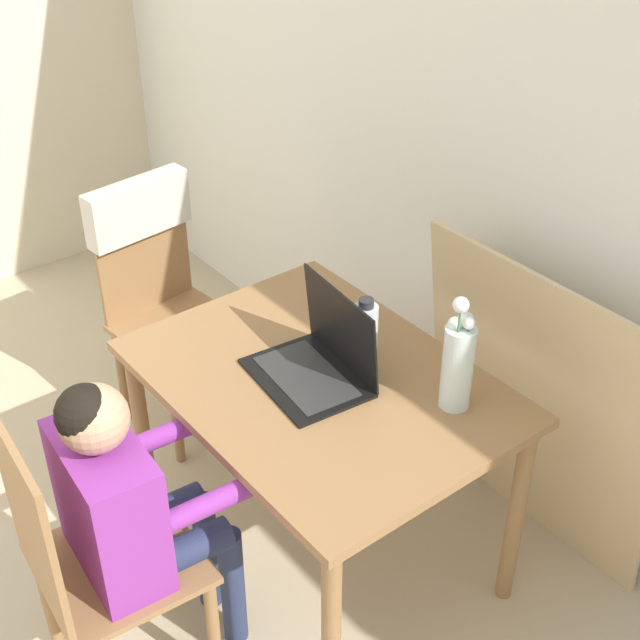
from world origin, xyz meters
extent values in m
cube|color=silver|center=(0.00, 2.23, 1.25)|extent=(6.40, 0.05, 2.50)
cube|color=olive|center=(0.10, 1.50, 0.69)|extent=(1.07, 0.78, 0.03)
cylinder|color=olive|center=(-0.38, 1.16, 0.34)|extent=(0.05, 0.05, 0.68)
cylinder|color=olive|center=(0.59, 1.16, 0.34)|extent=(0.05, 0.05, 0.68)
cylinder|color=olive|center=(-0.38, 1.84, 0.34)|extent=(0.05, 0.05, 0.68)
cylinder|color=olive|center=(0.59, 1.84, 0.34)|extent=(0.05, 0.05, 0.68)
cube|color=olive|center=(0.10, 0.84, 0.41)|extent=(0.43, 0.43, 0.02)
cube|color=olive|center=(0.09, 0.65, 0.67)|extent=(0.38, 0.05, 0.50)
cylinder|color=olive|center=(0.29, 0.99, 0.20)|extent=(0.04, 0.04, 0.40)
cylinder|color=olive|center=(-0.05, 1.02, 0.20)|extent=(0.04, 0.04, 0.40)
cylinder|color=olive|center=(-0.08, 0.68, 0.20)|extent=(0.04, 0.04, 0.40)
cube|color=olive|center=(-0.74, 1.52, 0.41)|extent=(0.44, 0.44, 0.02)
cube|color=olive|center=(-0.93, 1.50, 0.67)|extent=(0.06, 0.38, 0.50)
cylinder|color=olive|center=(-0.55, 1.37, 0.20)|extent=(0.04, 0.04, 0.40)
cylinder|color=olive|center=(-0.59, 1.71, 0.20)|extent=(0.04, 0.04, 0.40)
cylinder|color=olive|center=(-0.89, 1.33, 0.20)|extent=(0.04, 0.04, 0.40)
cylinder|color=olive|center=(-0.93, 1.67, 0.20)|extent=(0.04, 0.04, 0.40)
cube|color=beige|center=(-0.93, 1.50, 0.83)|extent=(0.12, 0.40, 0.20)
cube|color=purple|center=(0.10, 0.84, 0.62)|extent=(0.36, 0.21, 0.40)
sphere|color=tan|center=(0.10, 0.84, 0.90)|extent=(0.17, 0.17, 0.17)
sphere|color=black|center=(0.10, 0.82, 0.93)|extent=(0.14, 0.14, 0.14)
cylinder|color=navy|center=(0.19, 0.97, 0.44)|extent=(0.11, 0.29, 0.09)
cylinder|color=navy|center=(0.04, 0.98, 0.44)|extent=(0.11, 0.29, 0.09)
cylinder|color=navy|center=(0.20, 1.11, 0.21)|extent=(0.08, 0.08, 0.42)
cylinder|color=navy|center=(0.05, 1.12, 0.21)|extent=(0.08, 0.08, 0.42)
cylinder|color=purple|center=(0.27, 1.03, 0.64)|extent=(0.07, 0.24, 0.06)
cylinder|color=purple|center=(-0.03, 1.06, 0.64)|extent=(0.07, 0.24, 0.06)
cube|color=black|center=(0.08, 1.47, 0.71)|extent=(0.37, 0.29, 0.01)
cube|color=#2D2D2D|center=(0.08, 1.47, 0.72)|extent=(0.32, 0.21, 0.00)
cube|color=black|center=(0.10, 1.58, 0.84)|extent=(0.35, 0.07, 0.25)
cube|color=#19284C|center=(0.10, 1.58, 0.84)|extent=(0.31, 0.06, 0.22)
cylinder|color=silver|center=(0.42, 1.72, 0.83)|extent=(0.08, 0.08, 0.25)
cylinder|color=#3D7A38|center=(0.43, 1.72, 0.87)|extent=(0.01, 0.01, 0.22)
sphere|color=white|center=(0.43, 1.72, 0.98)|extent=(0.03, 0.03, 0.03)
cylinder|color=#3D7A38|center=(0.41, 1.73, 0.86)|extent=(0.01, 0.01, 0.21)
sphere|color=white|center=(0.41, 1.73, 0.97)|extent=(0.04, 0.04, 0.04)
cylinder|color=#3D7A38|center=(0.40, 1.71, 0.86)|extent=(0.01, 0.01, 0.20)
sphere|color=white|center=(0.40, 1.71, 0.96)|extent=(0.04, 0.04, 0.04)
cylinder|color=#3D7A38|center=(0.42, 1.70, 0.90)|extent=(0.01, 0.01, 0.28)
sphere|color=white|center=(0.42, 1.70, 1.04)|extent=(0.04, 0.04, 0.04)
cylinder|color=silver|center=(0.15, 1.62, 0.81)|extent=(0.07, 0.07, 0.21)
cylinder|color=#262628|center=(0.15, 1.62, 0.93)|extent=(0.04, 0.04, 0.02)
cube|color=tan|center=(0.41, 2.10, 0.49)|extent=(0.85, 0.15, 0.99)
camera|label=1|loc=(1.67, 0.28, 2.23)|focal=50.00mm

